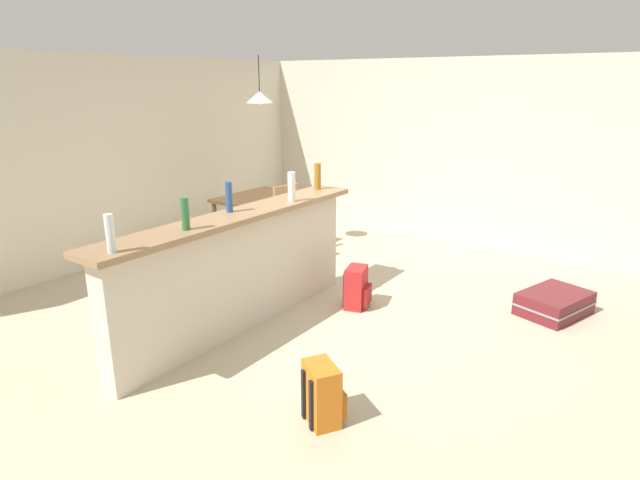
{
  "coord_description": "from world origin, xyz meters",
  "views": [
    {
      "loc": [
        -4.02,
        -2.84,
        2.21
      ],
      "look_at": [
        0.04,
        0.08,
        0.69
      ],
      "focal_mm": 29.79,
      "sensor_mm": 36.0,
      "label": 1
    }
  ],
  "objects_px": {
    "backpack_orange": "(323,394)",
    "bottle_clear": "(110,234)",
    "bottle_white": "(292,187)",
    "bottle_green": "(185,214)",
    "bottle_amber": "(318,176)",
    "suitcase_flat_maroon": "(554,303)",
    "dining_table": "(260,203)",
    "bottle_blue": "(229,197)",
    "pendant_lamp": "(260,97)",
    "dining_chair_near_partition": "(292,218)",
    "backpack_red": "(357,288)"
  },
  "relations": [
    {
      "from": "backpack_orange",
      "to": "bottle_clear",
      "type": "bearing_deg",
      "value": 112.74
    },
    {
      "from": "bottle_clear",
      "to": "bottle_white",
      "type": "relative_size",
      "value": 0.95
    },
    {
      "from": "bottle_clear",
      "to": "backpack_orange",
      "type": "height_order",
      "value": "bottle_clear"
    },
    {
      "from": "bottle_green",
      "to": "bottle_amber",
      "type": "height_order",
      "value": "bottle_amber"
    },
    {
      "from": "suitcase_flat_maroon",
      "to": "backpack_orange",
      "type": "bearing_deg",
      "value": 162.65
    },
    {
      "from": "bottle_amber",
      "to": "dining_table",
      "type": "relative_size",
      "value": 0.25
    },
    {
      "from": "bottle_clear",
      "to": "dining_table",
      "type": "bearing_deg",
      "value": 25.73
    },
    {
      "from": "bottle_green",
      "to": "bottle_amber",
      "type": "relative_size",
      "value": 0.92
    },
    {
      "from": "bottle_white",
      "to": "bottle_amber",
      "type": "bearing_deg",
      "value": 13.24
    },
    {
      "from": "bottle_green",
      "to": "suitcase_flat_maroon",
      "type": "relative_size",
      "value": 0.29
    },
    {
      "from": "bottle_clear",
      "to": "bottle_blue",
      "type": "distance_m",
      "value": 1.3
    },
    {
      "from": "bottle_blue",
      "to": "pendant_lamp",
      "type": "bearing_deg",
      "value": 34.67
    },
    {
      "from": "bottle_blue",
      "to": "suitcase_flat_maroon",
      "type": "bearing_deg",
      "value": -49.8
    },
    {
      "from": "suitcase_flat_maroon",
      "to": "backpack_orange",
      "type": "distance_m",
      "value": 2.86
    },
    {
      "from": "dining_chair_near_partition",
      "to": "suitcase_flat_maroon",
      "type": "bearing_deg",
      "value": -87.64
    },
    {
      "from": "suitcase_flat_maroon",
      "to": "dining_table",
      "type": "bearing_deg",
      "value": 92.12
    },
    {
      "from": "dining_chair_near_partition",
      "to": "bottle_blue",
      "type": "bearing_deg",
      "value": -156.63
    },
    {
      "from": "bottle_clear",
      "to": "dining_chair_near_partition",
      "type": "bearing_deg",
      "value": 17.31
    },
    {
      "from": "bottle_white",
      "to": "backpack_orange",
      "type": "bearing_deg",
      "value": -135.74
    },
    {
      "from": "bottle_blue",
      "to": "backpack_orange",
      "type": "bearing_deg",
      "value": -115.42
    },
    {
      "from": "bottle_green",
      "to": "bottle_amber",
      "type": "xyz_separation_m",
      "value": [
        1.9,
        0.11,
        0.01
      ]
    },
    {
      "from": "bottle_green",
      "to": "bottle_white",
      "type": "distance_m",
      "value": 1.27
    },
    {
      "from": "bottle_amber",
      "to": "dining_chair_near_partition",
      "type": "bearing_deg",
      "value": 54.86
    },
    {
      "from": "backpack_orange",
      "to": "backpack_red",
      "type": "bearing_deg",
      "value": 25.05
    },
    {
      "from": "bottle_green",
      "to": "dining_table",
      "type": "relative_size",
      "value": 0.23
    },
    {
      "from": "bottle_white",
      "to": "bottle_blue",
      "type": "bearing_deg",
      "value": 165.16
    },
    {
      "from": "bottle_white",
      "to": "dining_chair_near_partition",
      "type": "bearing_deg",
      "value": 39.01
    },
    {
      "from": "suitcase_flat_maroon",
      "to": "backpack_red",
      "type": "relative_size",
      "value": 2.12
    },
    {
      "from": "dining_table",
      "to": "backpack_red",
      "type": "distance_m",
      "value": 2.27
    },
    {
      "from": "pendant_lamp",
      "to": "backpack_orange",
      "type": "height_order",
      "value": "pendant_lamp"
    },
    {
      "from": "suitcase_flat_maroon",
      "to": "backpack_orange",
      "type": "height_order",
      "value": "backpack_orange"
    },
    {
      "from": "bottle_green",
      "to": "dining_table",
      "type": "distance_m",
      "value": 2.94
    },
    {
      "from": "dining_chair_near_partition",
      "to": "backpack_red",
      "type": "bearing_deg",
      "value": -119.55
    },
    {
      "from": "bottle_green",
      "to": "backpack_orange",
      "type": "height_order",
      "value": "bottle_green"
    },
    {
      "from": "bottle_white",
      "to": "backpack_orange",
      "type": "distance_m",
      "value": 2.19
    },
    {
      "from": "bottle_amber",
      "to": "backpack_orange",
      "type": "xyz_separation_m",
      "value": [
        -2.01,
        -1.49,
        -1.03
      ]
    },
    {
      "from": "bottle_amber",
      "to": "dining_table",
      "type": "height_order",
      "value": "bottle_amber"
    },
    {
      "from": "bottle_clear",
      "to": "bottle_amber",
      "type": "relative_size",
      "value": 0.96
    },
    {
      "from": "suitcase_flat_maroon",
      "to": "bottle_blue",
      "type": "bearing_deg",
      "value": 130.2
    },
    {
      "from": "bottle_white",
      "to": "dining_table",
      "type": "bearing_deg",
      "value": 51.5
    },
    {
      "from": "bottle_green",
      "to": "backpack_red",
      "type": "relative_size",
      "value": 0.61
    },
    {
      "from": "pendant_lamp",
      "to": "backpack_orange",
      "type": "distance_m",
      "value": 4.27
    },
    {
      "from": "backpack_red",
      "to": "pendant_lamp",
      "type": "bearing_deg",
      "value": 66.21
    },
    {
      "from": "bottle_amber",
      "to": "suitcase_flat_maroon",
      "type": "distance_m",
      "value": 2.7
    },
    {
      "from": "bottle_blue",
      "to": "dining_table",
      "type": "height_order",
      "value": "bottle_blue"
    },
    {
      "from": "backpack_red",
      "to": "bottle_blue",
      "type": "bearing_deg",
      "value": 144.95
    },
    {
      "from": "suitcase_flat_maroon",
      "to": "bottle_white",
      "type": "bearing_deg",
      "value": 121.48
    },
    {
      "from": "pendant_lamp",
      "to": "suitcase_flat_maroon",
      "type": "distance_m",
      "value": 4.15
    },
    {
      "from": "bottle_blue",
      "to": "bottle_amber",
      "type": "xyz_separation_m",
      "value": [
        1.28,
        -0.03,
        0.0
      ]
    },
    {
      "from": "bottle_clear",
      "to": "bottle_amber",
      "type": "xyz_separation_m",
      "value": [
        2.57,
        0.15,
        0.01
      ]
    }
  ]
}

